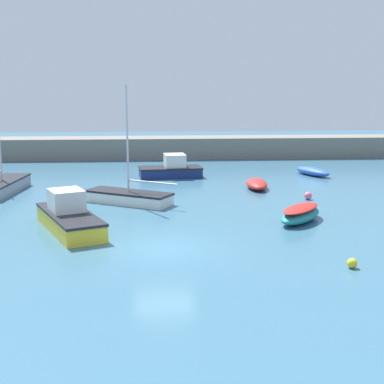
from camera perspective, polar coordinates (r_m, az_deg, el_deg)
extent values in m
cube|color=#38667F|center=(22.45, -3.03, -6.30)|extent=(120.00, 120.00, 0.20)
cube|color=slate|center=(51.06, -3.64, 4.76)|extent=(60.54, 3.60, 1.96)
ellipsoid|color=#2D56B7|center=(41.77, 12.74, 2.16)|extent=(2.49, 3.73, 0.61)
ellipsoid|color=red|center=(35.78, 6.91, 0.88)|extent=(1.60, 3.55, 0.61)
cube|color=white|center=(31.13, -6.77, -0.68)|extent=(5.19, 3.99, 0.58)
cube|color=black|center=(31.06, -6.78, -0.05)|extent=(5.30, 4.07, 0.12)
cylinder|color=silver|center=(30.63, -6.91, 5.52)|extent=(0.11, 0.11, 6.18)
cylinder|color=silver|center=(30.09, -4.25, 1.04)|extent=(2.81, 1.72, 0.09)
cube|color=navy|center=(40.00, -2.33, 2.06)|extent=(4.74, 2.61, 0.65)
cube|color=black|center=(39.94, -2.33, 2.61)|extent=(4.83, 2.66, 0.12)
cube|color=silver|center=(39.92, -1.85, 3.30)|extent=(1.66, 1.90, 1.07)
cube|color=gray|center=(36.12, -19.57, 0.47)|extent=(2.35, 5.81, 0.69)
cube|color=black|center=(36.05, -19.61, 1.10)|extent=(2.40, 5.92, 0.12)
cylinder|color=silver|center=(35.84, -19.77, 3.54)|extent=(0.13, 0.13, 3.21)
cube|color=yellow|center=(25.71, -12.90, -3.22)|extent=(3.95, 5.92, 0.74)
cube|color=black|center=(25.60, -12.94, -2.29)|extent=(4.03, 6.04, 0.12)
cube|color=silver|center=(25.90, -13.23, -0.99)|extent=(2.01, 2.09, 1.14)
ellipsoid|color=teal|center=(27.23, 11.49, -2.48)|extent=(3.27, 3.63, 0.64)
ellipsoid|color=red|center=(27.15, 11.52, -1.72)|extent=(2.95, 3.26, 0.24)
sphere|color=yellow|center=(20.88, 16.71, -7.29)|extent=(0.38, 0.38, 0.38)
sphere|color=#EA668C|center=(32.71, 12.27, -0.39)|extent=(0.46, 0.46, 0.46)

